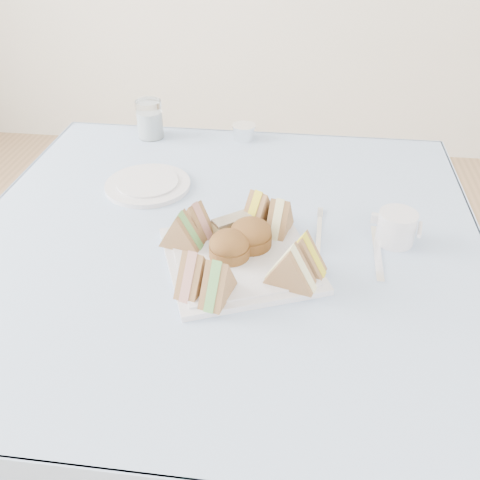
# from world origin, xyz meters

# --- Properties ---
(floor) EXTENTS (4.00, 4.00, 0.00)m
(floor) POSITION_xyz_m (0.00, 0.00, 0.00)
(floor) COLOR #9E7751
(floor) RESTS_ON ground
(table) EXTENTS (0.90, 0.90, 0.74)m
(table) POSITION_xyz_m (0.00, 0.00, 0.37)
(table) COLOR brown
(table) RESTS_ON floor
(tablecloth) EXTENTS (1.02, 1.02, 0.01)m
(tablecloth) POSITION_xyz_m (0.00, 0.00, 0.74)
(tablecloth) COLOR #A2B8DD
(tablecloth) RESTS_ON table
(serving_plate) EXTENTS (0.34, 0.34, 0.01)m
(serving_plate) POSITION_xyz_m (0.05, -0.08, 0.75)
(serving_plate) COLOR silver
(serving_plate) RESTS_ON tablecloth
(sandwich_fl_a) EXTENTS (0.06, 0.09, 0.07)m
(sandwich_fl_a) POSITION_xyz_m (-0.02, -0.17, 0.80)
(sandwich_fl_a) COLOR #9A784A
(sandwich_fl_a) RESTS_ON serving_plate
(sandwich_fl_b) EXTENTS (0.06, 0.09, 0.07)m
(sandwich_fl_b) POSITION_xyz_m (0.02, -0.19, 0.79)
(sandwich_fl_b) COLOR #9A784A
(sandwich_fl_b) RESTS_ON serving_plate
(sandwich_fr_a) EXTENTS (0.09, 0.06, 0.08)m
(sandwich_fr_a) POSITION_xyz_m (0.16, -0.10, 0.80)
(sandwich_fr_a) COLOR #9A784A
(sandwich_fr_a) RESTS_ON serving_plate
(sandwich_fr_b) EXTENTS (0.10, 0.06, 0.08)m
(sandwich_fr_b) POSITION_xyz_m (0.14, -0.14, 0.80)
(sandwich_fr_b) COLOR #9A784A
(sandwich_fr_b) RESTS_ON serving_plate
(sandwich_bl_a) EXTENTS (0.09, 0.06, 0.07)m
(sandwich_bl_a) POSITION_xyz_m (-0.07, -0.06, 0.79)
(sandwich_bl_a) COLOR #9A784A
(sandwich_bl_a) RESTS_ON serving_plate
(sandwich_bl_b) EXTENTS (0.09, 0.07, 0.07)m
(sandwich_bl_b) POSITION_xyz_m (-0.05, -0.01, 0.79)
(sandwich_bl_b) COLOR #9A784A
(sandwich_bl_b) RESTS_ON serving_plate
(sandwich_br_a) EXTENTS (0.06, 0.09, 0.07)m
(sandwich_br_a) POSITION_xyz_m (0.11, 0.02, 0.79)
(sandwich_br_a) COLOR #9A784A
(sandwich_br_a) RESTS_ON serving_plate
(sandwich_br_b) EXTENTS (0.08, 0.09, 0.08)m
(sandwich_br_b) POSITION_xyz_m (0.07, 0.03, 0.80)
(sandwich_br_b) COLOR #9A784A
(sandwich_br_b) RESTS_ON serving_plate
(scone_left) EXTENTS (0.10, 0.10, 0.05)m
(scone_left) POSITION_xyz_m (0.03, -0.08, 0.78)
(scone_left) COLOR brown
(scone_left) RESTS_ON serving_plate
(scone_right) EXTENTS (0.11, 0.11, 0.05)m
(scone_right) POSITION_xyz_m (0.06, -0.04, 0.78)
(scone_right) COLOR brown
(scone_right) RESTS_ON serving_plate
(pastry_slice) EXTENTS (0.08, 0.07, 0.04)m
(pastry_slice) POSITION_xyz_m (0.02, -0.00, 0.78)
(pastry_slice) COLOR tan
(pastry_slice) RESTS_ON serving_plate
(side_plate) EXTENTS (0.24, 0.24, 0.01)m
(side_plate) POSITION_xyz_m (-0.20, 0.17, 0.75)
(side_plate) COLOR silver
(side_plate) RESTS_ON tablecloth
(water_glass) EXTENTS (0.08, 0.08, 0.10)m
(water_glass) POSITION_xyz_m (-0.26, 0.44, 0.80)
(water_glass) COLOR white
(water_glass) RESTS_ON tablecloth
(tea_strainer) EXTENTS (0.07, 0.07, 0.04)m
(tea_strainer) POSITION_xyz_m (-0.01, 0.46, 0.76)
(tea_strainer) COLOR white
(tea_strainer) RESTS_ON tablecloth
(knife) EXTENTS (0.02, 0.18, 0.00)m
(knife) POSITION_xyz_m (0.30, -0.02, 0.75)
(knife) COLOR white
(knife) RESTS_ON tablecloth
(fork) EXTENTS (0.01, 0.16, 0.00)m
(fork) POSITION_xyz_m (0.19, 0.01, 0.75)
(fork) COLOR white
(fork) RESTS_ON tablecloth
(creamer_jug) EXTENTS (0.09, 0.09, 0.06)m
(creamer_jug) POSITION_xyz_m (0.33, 0.03, 0.78)
(creamer_jug) COLOR silver
(creamer_jug) RESTS_ON tablecloth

